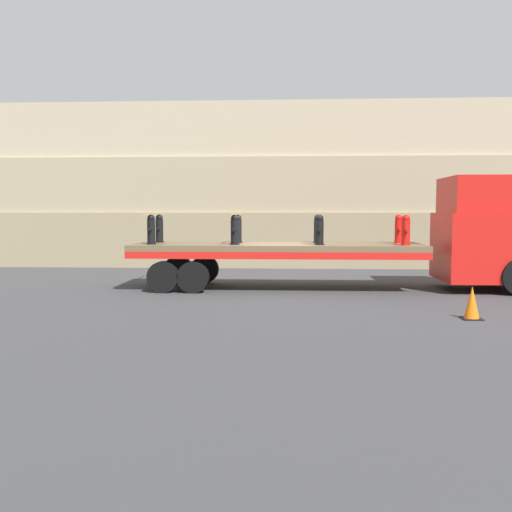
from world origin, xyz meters
TOP-DOWN VIEW (x-y plane):
  - ground_plane at (0.00, 0.00)m, footprint 120.00×120.00m
  - rock_cliff at (0.00, 7.54)m, footprint 60.00×3.30m
  - truck_cab at (6.16, 0.00)m, footprint 2.75×2.57m
  - flatbed_trailer at (-0.56, 0.00)m, footprint 8.48×2.52m
  - fire_hydrant_black_near_0 at (-3.64, -0.53)m, footprint 0.29×0.49m
  - fire_hydrant_black_far_0 at (-3.64, 0.53)m, footprint 0.29×0.49m
  - fire_hydrant_black_near_1 at (-1.21, -0.53)m, footprint 0.29×0.49m
  - fire_hydrant_black_far_1 at (-1.21, 0.53)m, footprint 0.29×0.49m
  - fire_hydrant_black_near_2 at (1.21, -0.53)m, footprint 0.29×0.49m
  - fire_hydrant_black_far_2 at (1.21, 0.53)m, footprint 0.29×0.49m
  - fire_hydrant_red_near_3 at (3.64, -0.53)m, footprint 0.29×0.49m
  - fire_hydrant_red_far_3 at (3.64, 0.53)m, footprint 0.29×0.49m
  - cargo_strap_rear at (-3.64, 0.00)m, footprint 0.05×2.61m
  - cargo_strap_middle at (-1.21, 0.00)m, footprint 0.05×2.61m
  - traffic_cone at (4.19, -4.68)m, footprint 0.41×0.41m

SIDE VIEW (x-z plane):
  - ground_plane at x=0.00m, z-range 0.00..0.00m
  - traffic_cone at x=4.19m, z-range -0.01..0.69m
  - flatbed_trailer at x=-0.56m, z-range 0.41..1.73m
  - truck_cab at x=6.16m, z-range -0.02..3.24m
  - fire_hydrant_black_near_0 at x=-3.64m, z-range 1.31..2.18m
  - fire_hydrant_black_far_0 at x=-3.64m, z-range 1.31..2.18m
  - fire_hydrant_black_near_1 at x=-1.21m, z-range 1.31..2.18m
  - fire_hydrant_black_far_1 at x=-1.21m, z-range 1.31..2.18m
  - fire_hydrant_black_near_2 at x=1.21m, z-range 1.31..2.18m
  - fire_hydrant_black_far_2 at x=1.21m, z-range 1.31..2.18m
  - fire_hydrant_red_near_3 at x=3.64m, z-range 1.31..2.18m
  - fire_hydrant_red_far_3 at x=3.64m, z-range 1.31..2.18m
  - cargo_strap_rear at x=-3.64m, z-range 2.19..2.20m
  - cargo_strap_middle at x=-1.21m, z-range 2.19..2.20m
  - rock_cliff at x=0.00m, z-range 0.00..6.71m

